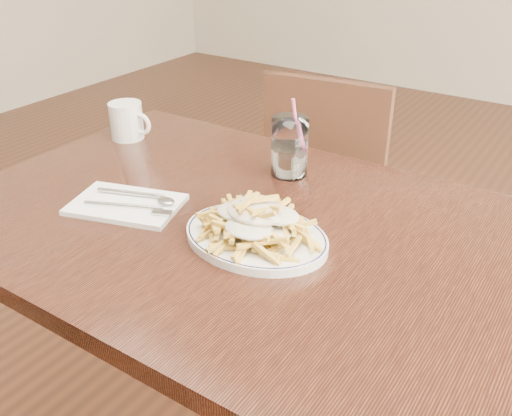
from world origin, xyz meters
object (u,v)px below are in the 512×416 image
Objects in this scene: fries_plate at (256,237)px; loaded_fries at (256,217)px; table at (243,253)px; coffee_mug at (127,121)px; chair_far at (331,181)px; water_glass at (289,150)px.

fries_plate is 0.04m from loaded_fries.
loaded_fries reaches higher than table.
coffee_mug reaches higher than table.
table is at bearing -20.99° from coffee_mug.
table is 9.88× the size of coffee_mug.
loaded_fries is (0.00, 0.00, 0.04)m from fries_plate.
coffee_mug is (-0.32, -0.57, 0.32)m from chair_far.
fries_plate is 2.72× the size of coffee_mug.
fries_plate is (0.07, -0.05, 0.09)m from table.
loaded_fries is at bearing -70.77° from water_glass.
chair_far reaches higher than table.
fries_plate is (0.24, -0.82, 0.28)m from chair_far.
coffee_mug reaches higher than fries_plate.
chair_far reaches higher than loaded_fries.
coffee_mug reaches higher than loaded_fries.
table is 1.42× the size of chair_far.
table is at bearing -82.14° from water_glass.
fries_plate is 1.28× the size of loaded_fries.
fries_plate is at bearing -70.77° from water_glass.
loaded_fries is 1.41× the size of water_glass.
chair_far is 0.91m from loaded_fries.
table is 3.63× the size of fries_plate.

